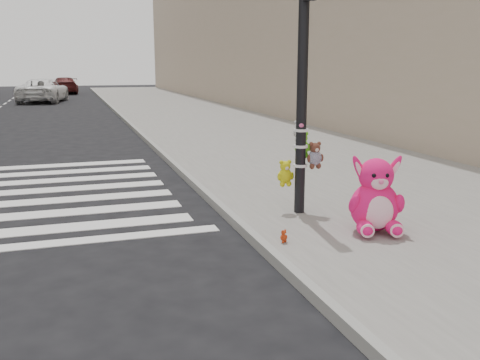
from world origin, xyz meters
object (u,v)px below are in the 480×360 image
object	(u,v)px
pink_bunny	(375,200)
car_white_near	(43,90)
red_teddy	(284,236)
signal_pole	(302,111)

from	to	relation	value
pink_bunny	car_white_near	bearing A→B (deg)	116.33
car_white_near	red_teddy	bearing A→B (deg)	106.98
signal_pole	pink_bunny	xyz separation A→B (m)	(0.58, -1.25, -1.15)
signal_pole	car_white_near	xyz separation A→B (m)	(-4.83, 30.01, -0.98)
signal_pole	red_teddy	world-z (taller)	signal_pole
signal_pole	red_teddy	distance (m)	2.16
pink_bunny	car_white_near	world-z (taller)	car_white_near
signal_pole	car_white_near	size ratio (longest dim) A/B	0.74
signal_pole	red_teddy	bearing A→B (deg)	-121.63
pink_bunny	red_teddy	bearing A→B (deg)	-160.69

